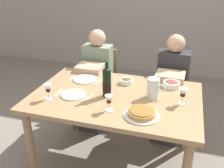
# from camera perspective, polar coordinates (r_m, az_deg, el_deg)

# --- Properties ---
(ground_plane) EXTENTS (8.00, 8.00, 0.00)m
(ground_plane) POSITION_cam_1_polar(r_m,az_deg,el_deg) (2.71, 0.71, -16.94)
(ground_plane) COLOR slate
(dining_table) EXTENTS (1.50, 1.00, 0.76)m
(dining_table) POSITION_cam_1_polar(r_m,az_deg,el_deg) (2.32, 0.80, -4.51)
(dining_table) COLOR #9E7A51
(dining_table) RESTS_ON ground
(wine_bottle) EXTENTS (0.08, 0.08, 0.32)m
(wine_bottle) POSITION_cam_1_polar(r_m,az_deg,el_deg) (2.20, -1.18, 0.43)
(wine_bottle) COLOR black
(wine_bottle) RESTS_ON dining_table
(water_pitcher) EXTENTS (0.16, 0.11, 0.18)m
(water_pitcher) POSITION_cam_1_polar(r_m,az_deg,el_deg) (2.23, 9.30, -1.18)
(water_pitcher) COLOR silver
(water_pitcher) RESTS_ON dining_table
(baked_tart) EXTENTS (0.28, 0.28, 0.06)m
(baked_tart) POSITION_cam_1_polar(r_m,az_deg,el_deg) (1.97, 6.72, -6.49)
(baked_tart) COLOR silver
(baked_tart) RESTS_ON dining_table
(salad_bowl) EXTENTS (0.16, 0.16, 0.06)m
(salad_bowl) POSITION_cam_1_polar(r_m,az_deg,el_deg) (2.49, 13.30, 0.04)
(salad_bowl) COLOR white
(salad_bowl) RESTS_ON dining_table
(olive_bowl) EXTENTS (0.13, 0.13, 0.05)m
(olive_bowl) POSITION_cam_1_polar(r_m,az_deg,el_deg) (2.50, 3.27, 0.70)
(olive_bowl) COLOR white
(olive_bowl) RESTS_ON dining_table
(wine_glass_left_diner) EXTENTS (0.07, 0.07, 0.14)m
(wine_glass_left_diner) POSITION_cam_1_polar(r_m,az_deg,el_deg) (2.16, 15.74, -2.04)
(wine_glass_left_diner) COLOR silver
(wine_glass_left_diner) RESTS_ON dining_table
(wine_glass_right_diner) EXTENTS (0.07, 0.07, 0.13)m
(wine_glass_right_diner) POSITION_cam_1_polar(r_m,az_deg,el_deg) (1.99, -0.71, -3.63)
(wine_glass_right_diner) COLOR silver
(wine_glass_right_diner) RESTS_ON dining_table
(wine_glass_centre) EXTENTS (0.07, 0.07, 0.14)m
(wine_glass_centre) POSITION_cam_1_polar(r_m,az_deg,el_deg) (2.23, -14.30, -1.04)
(wine_glass_centre) COLOR silver
(wine_glass_centre) RESTS_ON dining_table
(dinner_plate_left_setting) EXTENTS (0.24, 0.24, 0.01)m
(dinner_plate_left_setting) POSITION_cam_1_polar(r_m,az_deg,el_deg) (2.60, -6.16, 1.07)
(dinner_plate_left_setting) COLOR silver
(dinner_plate_left_setting) RESTS_ON dining_table
(dinner_plate_right_setting) EXTENTS (0.22, 0.22, 0.01)m
(dinner_plate_right_setting) POSITION_cam_1_polar(r_m,az_deg,el_deg) (2.29, -8.74, -2.41)
(dinner_plate_right_setting) COLOR silver
(dinner_plate_right_setting) RESTS_ON dining_table
(fork_left_setting) EXTENTS (0.02, 0.16, 0.00)m
(fork_left_setting) POSITION_cam_1_polar(r_m,az_deg,el_deg) (2.66, -9.14, 1.36)
(fork_left_setting) COLOR silver
(fork_left_setting) RESTS_ON dining_table
(knife_left_setting) EXTENTS (0.03, 0.18, 0.00)m
(knife_left_setting) POSITION_cam_1_polar(r_m,az_deg,el_deg) (2.55, -3.03, 0.61)
(knife_left_setting) COLOR silver
(knife_left_setting) RESTS_ON dining_table
(knife_right_setting) EXTENTS (0.03, 0.18, 0.00)m
(knife_right_setting) POSITION_cam_1_polar(r_m,az_deg,el_deg) (2.24, -5.25, -3.01)
(knife_right_setting) COLOR silver
(knife_right_setting) RESTS_ON dining_table
(spoon_right_setting) EXTENTS (0.02, 0.16, 0.00)m
(spoon_right_setting) POSITION_cam_1_polar(r_m,az_deg,el_deg) (2.36, -12.04, -1.98)
(spoon_right_setting) COLOR silver
(spoon_right_setting) RESTS_ON dining_table
(chair_left) EXTENTS (0.41, 0.41, 0.87)m
(chair_left) POSITION_cam_1_polar(r_m,az_deg,el_deg) (3.29, -2.45, 1.31)
(chair_left) COLOR olive
(chair_left) RESTS_ON ground
(diner_left) EXTENTS (0.35, 0.51, 1.16)m
(diner_left) POSITION_cam_1_polar(r_m,az_deg,el_deg) (3.04, -3.85, 1.69)
(diner_left) COLOR gray
(diner_left) RESTS_ON ground
(chair_right) EXTENTS (0.42, 0.42, 0.87)m
(chair_right) POSITION_cam_1_polar(r_m,az_deg,el_deg) (3.15, 13.42, -0.49)
(chair_right) COLOR olive
(chair_right) RESTS_ON ground
(diner_right) EXTENTS (0.35, 0.51, 1.16)m
(diner_right) POSITION_cam_1_polar(r_m,az_deg,el_deg) (2.89, 13.12, -0.22)
(diner_right) COLOR #2D2D33
(diner_right) RESTS_ON ground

